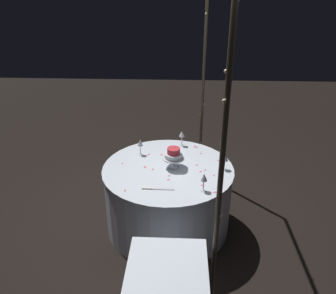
# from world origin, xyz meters

# --- Properties ---
(ground_plane) EXTENTS (12.00, 12.00, 0.00)m
(ground_plane) POSITION_xyz_m (0.00, 0.00, 0.00)
(ground_plane) COLOR black
(decorative_arch) EXTENTS (2.31, 0.06, 2.44)m
(decorative_arch) POSITION_xyz_m (-0.00, 0.38, 1.60)
(decorative_arch) COLOR #473D2D
(decorative_arch) RESTS_ON ground
(main_table) EXTENTS (1.33, 1.33, 0.72)m
(main_table) POSITION_xyz_m (0.00, 0.00, 0.36)
(main_table) COLOR silver
(main_table) RESTS_ON ground
(tiered_cake) EXTENTS (0.22, 0.22, 0.21)m
(tiered_cake) POSITION_xyz_m (-0.02, 0.05, 0.86)
(tiered_cake) COLOR silver
(tiered_cake) RESTS_ON main_table
(wine_glass_0) EXTENTS (0.06, 0.06, 0.16)m
(wine_glass_0) POSITION_xyz_m (0.00, 0.56, 0.84)
(wine_glass_0) COLOR silver
(wine_glass_0) RESTS_ON main_table
(wine_glass_1) EXTENTS (0.06, 0.06, 0.18)m
(wine_glass_1) POSITION_xyz_m (-0.52, 0.13, 0.86)
(wine_glass_1) COLOR silver
(wine_glass_1) RESTS_ON main_table
(wine_glass_2) EXTENTS (0.06, 0.06, 0.18)m
(wine_glass_2) POSITION_xyz_m (0.39, 0.34, 0.85)
(wine_glass_2) COLOR silver
(wine_glass_2) RESTS_ON main_table
(wine_glass_3) EXTENTS (0.06, 0.06, 0.17)m
(wine_glass_3) POSITION_xyz_m (-0.28, -0.31, 0.85)
(wine_glass_3) COLOR silver
(wine_glass_3) RESTS_ON main_table
(cake_knife) EXTENTS (0.03, 0.30, 0.01)m
(cake_knife) POSITION_xyz_m (0.39, -0.09, 0.73)
(cake_knife) COLOR silver
(cake_knife) RESTS_ON main_table
(rose_petal_0) EXTENTS (0.04, 0.04, 0.00)m
(rose_petal_0) POSITION_xyz_m (0.06, 0.32, 0.73)
(rose_petal_0) COLOR #EA6B84
(rose_petal_0) RESTS_ON main_table
(rose_petal_1) EXTENTS (0.03, 0.03, 0.00)m
(rose_petal_1) POSITION_xyz_m (0.03, 0.38, 0.73)
(rose_petal_1) COLOR #EA6B84
(rose_petal_1) RESTS_ON main_table
(rose_petal_2) EXTENTS (0.03, 0.04, 0.00)m
(rose_petal_2) POSITION_xyz_m (0.42, 0.44, 0.73)
(rose_petal_2) COLOR #EA6B84
(rose_petal_2) RESTS_ON main_table
(rose_petal_3) EXTENTS (0.03, 0.03, 0.00)m
(rose_petal_3) POSITION_xyz_m (0.43, -0.37, 0.73)
(rose_petal_3) COLOR #EA6B84
(rose_petal_3) RESTS_ON main_table
(rose_petal_4) EXTENTS (0.04, 0.04, 0.00)m
(rose_petal_4) POSITION_xyz_m (0.09, 0.52, 0.73)
(rose_petal_4) COLOR #EA6B84
(rose_petal_4) RESTS_ON main_table
(rose_petal_5) EXTENTS (0.04, 0.04, 0.00)m
(rose_petal_5) POSITION_xyz_m (-0.48, 0.30, 0.73)
(rose_petal_5) COLOR #EA6B84
(rose_petal_5) RESTS_ON main_table
(rose_petal_6) EXTENTS (0.04, 0.04, 0.00)m
(rose_petal_6) POSITION_xyz_m (0.00, -0.23, 0.73)
(rose_petal_6) COLOR #EA6B84
(rose_petal_6) RESTS_ON main_table
(rose_petal_7) EXTENTS (0.03, 0.03, 0.00)m
(rose_petal_7) POSITION_xyz_m (0.13, 0.45, 0.73)
(rose_petal_7) COLOR #EA6B84
(rose_petal_7) RESTS_ON main_table
(rose_petal_8) EXTENTS (0.03, 0.02, 0.00)m
(rose_petal_8) POSITION_xyz_m (0.31, 0.33, 0.73)
(rose_petal_8) COLOR #EA6B84
(rose_petal_8) RESTS_ON main_table
(rose_petal_9) EXTENTS (0.04, 0.04, 0.00)m
(rose_petal_9) POSITION_xyz_m (0.23, 0.01, 0.73)
(rose_petal_9) COLOR #EA6B84
(rose_petal_9) RESTS_ON main_table
(rose_petal_10) EXTENTS (0.03, 0.03, 0.00)m
(rose_petal_10) POSITION_xyz_m (-0.17, 0.52, 0.73)
(rose_petal_10) COLOR #EA6B84
(rose_petal_10) RESTS_ON main_table
(rose_petal_11) EXTENTS (0.04, 0.05, 0.00)m
(rose_petal_11) POSITION_xyz_m (0.31, 0.33, 0.73)
(rose_petal_11) COLOR #EA6B84
(rose_petal_11) RESTS_ON main_table
(rose_petal_12) EXTENTS (0.04, 0.03, 0.00)m
(rose_petal_12) POSITION_xyz_m (-0.07, 0.29, 0.73)
(rose_petal_12) COLOR #EA6B84
(rose_petal_12) RESTS_ON main_table
(rose_petal_13) EXTENTS (0.04, 0.03, 0.00)m
(rose_petal_13) POSITION_xyz_m (-0.33, 0.34, 0.73)
(rose_petal_13) COLOR #EA6B84
(rose_petal_13) RESTS_ON main_table
(rose_petal_14) EXTENTS (0.03, 0.03, 0.00)m
(rose_petal_14) POSITION_xyz_m (-0.39, 0.09, 0.73)
(rose_petal_14) COLOR #EA6B84
(rose_petal_14) RESTS_ON main_table
(rose_petal_15) EXTENTS (0.03, 0.02, 0.00)m
(rose_petal_15) POSITION_xyz_m (0.04, -0.15, 0.73)
(rose_petal_15) COLOR #EA6B84
(rose_petal_15) RESTS_ON main_table
(rose_petal_16) EXTENTS (0.04, 0.04, 0.00)m
(rose_petal_16) POSITION_xyz_m (-0.28, -0.08, 0.73)
(rose_petal_16) COLOR #EA6B84
(rose_petal_16) RESTS_ON main_table
(rose_petal_17) EXTENTS (0.03, 0.04, 0.00)m
(rose_petal_17) POSITION_xyz_m (-0.24, 0.03, 0.73)
(rose_petal_17) COLOR #EA6B84
(rose_petal_17) RESTS_ON main_table
(rose_petal_18) EXTENTS (0.03, 0.04, 0.00)m
(rose_petal_18) POSITION_xyz_m (0.16, 0.01, 0.73)
(rose_petal_18) COLOR #EA6B84
(rose_petal_18) RESTS_ON main_table
(rose_petal_19) EXTENTS (0.03, 0.03, 0.00)m
(rose_petal_19) POSITION_xyz_m (-0.06, -0.48, 0.73)
(rose_petal_19) COLOR #EA6B84
(rose_petal_19) RESTS_ON main_table
(rose_petal_20) EXTENTS (0.04, 0.05, 0.00)m
(rose_petal_20) POSITION_xyz_m (-0.28, -0.22, 0.73)
(rose_petal_20) COLOR #EA6B84
(rose_petal_20) RESTS_ON main_table
(rose_petal_21) EXTENTS (0.03, 0.04, 0.00)m
(rose_petal_21) POSITION_xyz_m (-0.51, 0.28, 0.73)
(rose_petal_21) COLOR #EA6B84
(rose_petal_21) RESTS_ON main_table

